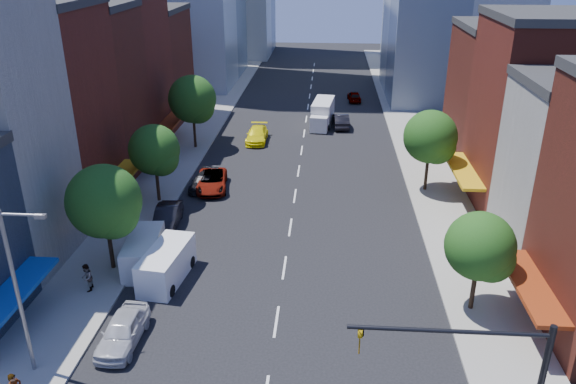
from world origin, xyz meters
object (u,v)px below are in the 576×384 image
(cargo_van_far, at_px, (143,253))
(box_truck, at_px, (322,114))
(taxi, at_px, (257,135))
(parked_car_front, at_px, (123,331))
(traffic_car_far, at_px, (354,96))
(pedestrian_far, at_px, (87,278))
(parked_car_rear, at_px, (204,181))
(parked_car_third, at_px, (212,181))
(traffic_car_oncoming, at_px, (341,120))
(cargo_van_near, at_px, (166,265))
(parked_car_second, at_px, (167,217))

(cargo_van_far, bearing_deg, box_truck, 65.82)
(taxi, bearing_deg, parked_car_front, -95.61)
(parked_car_front, distance_m, cargo_van_far, 8.02)
(traffic_car_far, height_order, pedestrian_far, pedestrian_far)
(taxi, bearing_deg, traffic_car_far, 57.90)
(cargo_van_far, bearing_deg, traffic_car_far, 65.48)
(parked_car_front, xyz_separation_m, box_truck, (10.23, 42.07, 0.57))
(parked_car_rear, relative_size, box_truck, 0.60)
(parked_car_third, relative_size, traffic_car_oncoming, 1.11)
(traffic_car_far, relative_size, box_truck, 0.56)
(cargo_van_near, distance_m, taxi, 28.90)
(parked_car_rear, bearing_deg, traffic_car_oncoming, 63.17)
(cargo_van_far, height_order, box_truck, box_truck)
(traffic_car_oncoming, height_order, traffic_car_far, traffic_car_oncoming)
(parked_car_third, relative_size, taxi, 1.03)
(parked_car_second, bearing_deg, parked_car_front, -88.88)
(parked_car_front, relative_size, parked_car_third, 0.86)
(parked_car_second, relative_size, traffic_car_oncoming, 1.00)
(parked_car_third, distance_m, pedestrian_far, 17.45)
(parked_car_rear, distance_m, traffic_car_oncoming, 23.43)
(box_truck, xyz_separation_m, pedestrian_far, (-14.11, -37.41, -0.32))
(cargo_van_near, height_order, box_truck, box_truck)
(taxi, xyz_separation_m, box_truck, (7.17, 6.90, 0.60))
(parked_car_second, relative_size, cargo_van_near, 0.90)
(cargo_van_near, height_order, traffic_car_far, cargo_van_near)
(box_truck, bearing_deg, taxi, -129.64)
(cargo_van_near, bearing_deg, pedestrian_far, -152.10)
(traffic_car_oncoming, relative_size, pedestrian_far, 2.71)
(parked_car_second, distance_m, cargo_van_near, 7.79)
(traffic_car_far, bearing_deg, box_truck, 65.90)
(taxi, xyz_separation_m, traffic_car_far, (11.48, 18.76, -0.07))
(parked_car_third, bearing_deg, parked_car_second, -112.56)
(parked_car_third, height_order, cargo_van_far, cargo_van_far)
(box_truck, bearing_deg, cargo_van_far, -102.19)
(cargo_van_near, bearing_deg, parked_car_third, 97.14)
(parked_car_rear, bearing_deg, parked_car_third, -4.15)
(parked_car_second, bearing_deg, taxi, 74.07)
(parked_car_second, xyz_separation_m, cargo_van_far, (0.01, -5.99, 0.26))
(cargo_van_far, height_order, pedestrian_far, cargo_van_far)
(pedestrian_far, bearing_deg, traffic_car_far, 149.45)
(traffic_car_oncoming, bearing_deg, taxi, 29.85)
(parked_car_second, distance_m, taxi, 21.72)
(cargo_van_far, bearing_deg, cargo_van_near, -43.40)
(taxi, distance_m, box_truck, 9.96)
(parked_car_front, bearing_deg, parked_car_rear, 91.29)
(taxi, relative_size, traffic_car_far, 1.29)
(parked_car_front, relative_size, parked_car_rear, 1.06)
(parked_car_second, relative_size, box_truck, 0.66)
(traffic_car_oncoming, relative_size, box_truck, 0.67)
(parked_car_third, relative_size, box_truck, 0.74)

